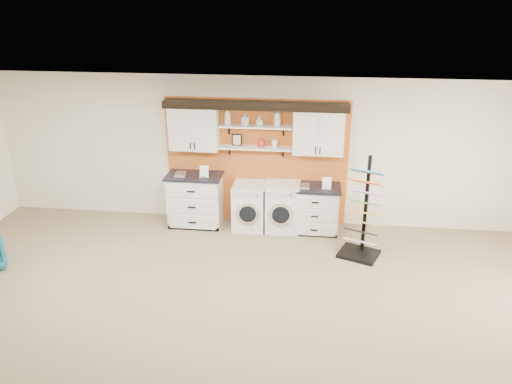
# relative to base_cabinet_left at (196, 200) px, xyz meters

# --- Properties ---
(floor) EXTENTS (10.00, 10.00, 0.00)m
(floor) POSITION_rel_base_cabinet_left_xyz_m (1.13, -3.64, -0.50)
(floor) COLOR #827157
(floor) RESTS_ON ground
(ceiling) EXTENTS (10.00, 10.00, 0.00)m
(ceiling) POSITION_rel_base_cabinet_left_xyz_m (1.13, -3.64, 2.30)
(ceiling) COLOR white
(ceiling) RESTS_ON wall_back
(wall_back) EXTENTS (10.00, 0.00, 10.00)m
(wall_back) POSITION_rel_base_cabinet_left_xyz_m (1.13, 0.36, 0.90)
(wall_back) COLOR silver
(wall_back) RESTS_ON floor
(accent_panel) EXTENTS (3.40, 0.07, 2.40)m
(accent_panel) POSITION_rel_base_cabinet_left_xyz_m (1.13, 0.32, 0.70)
(accent_panel) COLOR #B8591F
(accent_panel) RESTS_ON wall_back
(upper_cabinet_left) EXTENTS (0.90, 0.35, 0.84)m
(upper_cabinet_left) POSITION_rel_base_cabinet_left_xyz_m (-0.00, 0.15, 1.38)
(upper_cabinet_left) COLOR white
(upper_cabinet_left) RESTS_ON wall_back
(upper_cabinet_right) EXTENTS (0.90, 0.35, 0.84)m
(upper_cabinet_right) POSITION_rel_base_cabinet_left_xyz_m (2.26, 0.15, 1.38)
(upper_cabinet_right) COLOR white
(upper_cabinet_right) RESTS_ON wall_back
(shelf_lower) EXTENTS (1.32, 0.28, 0.03)m
(shelf_lower) POSITION_rel_base_cabinet_left_xyz_m (1.13, 0.16, 1.03)
(shelf_lower) COLOR white
(shelf_lower) RESTS_ON wall_back
(shelf_upper) EXTENTS (1.32, 0.28, 0.03)m
(shelf_upper) POSITION_rel_base_cabinet_left_xyz_m (1.13, 0.16, 1.43)
(shelf_upper) COLOR white
(shelf_upper) RESTS_ON wall_back
(crown_molding) EXTENTS (3.30, 0.41, 0.13)m
(crown_molding) POSITION_rel_base_cabinet_left_xyz_m (1.13, 0.17, 1.82)
(crown_molding) COLOR black
(crown_molding) RESTS_ON wall_back
(picture_frame) EXTENTS (0.18, 0.02, 0.22)m
(picture_frame) POSITION_rel_base_cabinet_left_xyz_m (0.78, 0.21, 1.15)
(picture_frame) COLOR black
(picture_frame) RESTS_ON shelf_lower
(canister_red) EXTENTS (0.11, 0.11, 0.16)m
(canister_red) POSITION_rel_base_cabinet_left_xyz_m (1.23, 0.16, 1.12)
(canister_red) COLOR red
(canister_red) RESTS_ON shelf_lower
(canister_cream) EXTENTS (0.10, 0.10, 0.14)m
(canister_cream) POSITION_rel_base_cabinet_left_xyz_m (1.48, 0.16, 1.11)
(canister_cream) COLOR silver
(canister_cream) RESTS_ON shelf_lower
(base_cabinet_left) EXTENTS (1.04, 0.66, 1.01)m
(base_cabinet_left) POSITION_rel_base_cabinet_left_xyz_m (0.00, 0.00, 0.00)
(base_cabinet_left) COLOR white
(base_cabinet_left) RESTS_ON floor
(base_cabinet_right) EXTENTS (0.90, 0.66, 0.89)m
(base_cabinet_right) POSITION_rel_base_cabinet_left_xyz_m (2.26, 0.00, -0.06)
(base_cabinet_right) COLOR white
(base_cabinet_right) RESTS_ON floor
(washer) EXTENTS (0.62, 0.71, 0.87)m
(washer) POSITION_rel_base_cabinet_left_xyz_m (1.05, -0.00, -0.07)
(washer) COLOR white
(washer) RESTS_ON floor
(dryer) EXTENTS (0.64, 0.71, 0.90)m
(dryer) POSITION_rel_base_cabinet_left_xyz_m (1.65, -0.00, -0.06)
(dryer) COLOR white
(dryer) RESTS_ON floor
(sample_rack) EXTENTS (0.78, 0.72, 1.74)m
(sample_rack) POSITION_rel_base_cabinet_left_xyz_m (3.04, -0.86, 0.04)
(sample_rack) COLOR black
(sample_rack) RESTS_ON floor
(soap_bottle_a) EXTENTS (0.16, 0.16, 0.31)m
(soap_bottle_a) POSITION_rel_base_cabinet_left_xyz_m (0.63, 0.16, 1.60)
(soap_bottle_a) COLOR silver
(soap_bottle_a) RESTS_ON shelf_upper
(soap_bottle_b) EXTENTS (0.14, 0.14, 0.22)m
(soap_bottle_b) POSITION_rel_base_cabinet_left_xyz_m (0.94, 0.16, 1.55)
(soap_bottle_b) COLOR silver
(soap_bottle_b) RESTS_ON shelf_upper
(soap_bottle_c) EXTENTS (0.18, 0.18, 0.17)m
(soap_bottle_c) POSITION_rel_base_cabinet_left_xyz_m (1.20, 0.16, 1.53)
(soap_bottle_c) COLOR silver
(soap_bottle_c) RESTS_ON shelf_upper
(soap_bottle_d) EXTENTS (0.18, 0.18, 0.33)m
(soap_bottle_d) POSITION_rel_base_cabinet_left_xyz_m (1.52, 0.16, 1.61)
(soap_bottle_d) COLOR silver
(soap_bottle_d) RESTS_ON shelf_upper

